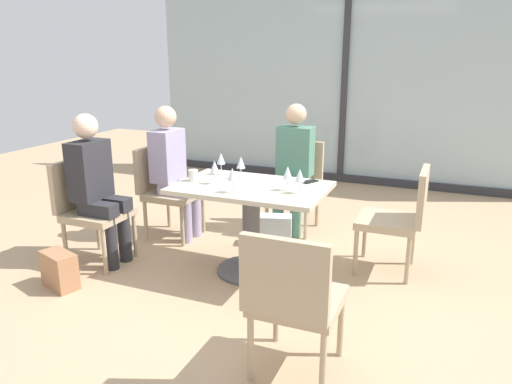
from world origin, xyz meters
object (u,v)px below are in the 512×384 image
at_px(chair_far_left, 165,186).
at_px(person_near_window, 293,162).
at_px(handbag_1, 60,270).
at_px(wine_glass_0, 215,167).
at_px(wine_glass_2, 241,163).
at_px(handbag_0, 275,230).
at_px(wine_glass_4, 288,173).
at_px(chair_side_end, 88,205).
at_px(chair_front_right, 293,296).
at_px(wine_glass_1, 232,175).
at_px(cell_phone_on_table, 310,181).
at_px(person_far_left, 174,166).
at_px(coffee_cup, 193,175).
at_px(chair_near_window, 296,180).
at_px(person_side_end, 97,183).
at_px(wine_glass_5, 221,159).
at_px(chair_far_right, 401,214).
at_px(dining_table_main, 251,211).
at_px(wine_glass_3, 300,176).

height_order(chair_far_left, person_near_window, person_near_window).
bearing_deg(handbag_1, wine_glass_0, 56.77).
bearing_deg(handbag_1, wine_glass_2, 60.61).
distance_m(wine_glass_2, handbag_0, 0.87).
bearing_deg(wine_glass_4, chair_side_end, -170.52).
relative_size(chair_front_right, person_near_window, 0.69).
height_order(wine_glass_1, cell_phone_on_table, wine_glass_1).
height_order(chair_far_left, person_far_left, person_far_left).
distance_m(wine_glass_4, coffee_cup, 0.80).
bearing_deg(chair_far_left, coffee_cup, -39.33).
distance_m(chair_near_window, handbag_0, 0.64).
height_order(person_near_window, person_side_end, same).
relative_size(person_near_window, wine_glass_5, 6.81).
bearing_deg(chair_far_right, wine_glass_2, -166.90).
xyz_separation_m(coffee_cup, handbag_0, (0.46, 0.67, -0.64)).
bearing_deg(chair_far_right, handbag_0, 171.07).
bearing_deg(wine_glass_1, dining_table_main, 77.63).
xyz_separation_m(chair_far_right, cell_phone_on_table, (-0.70, -0.18, 0.24)).
distance_m(wine_glass_0, cell_phone_on_table, 0.77).
bearing_deg(wine_glass_4, handbag_1, -152.97).
height_order(chair_near_window, chair_far_right, same).
relative_size(wine_glass_3, wine_glass_4, 1.00).
relative_size(chair_front_right, person_side_end, 0.69).
height_order(wine_glass_0, wine_glass_4, same).
xyz_separation_m(coffee_cup, handbag_1, (-0.75, -0.76, -0.64)).
bearing_deg(coffee_cup, wine_glass_3, -1.45).
bearing_deg(handbag_1, handbag_0, 68.50).
bearing_deg(wine_glass_0, wine_glass_5, 107.29).
bearing_deg(person_side_end, wine_glass_0, 13.95).
distance_m(chair_front_right, wine_glass_3, 1.19).
xyz_separation_m(chair_front_right, wine_glass_2, (-0.89, 1.32, 0.37)).
xyz_separation_m(chair_far_left, wine_glass_5, (0.72, -0.22, 0.37)).
relative_size(chair_near_window, wine_glass_0, 4.70).
height_order(chair_near_window, wine_glass_2, wine_glass_2).
bearing_deg(wine_glass_0, chair_far_left, 147.61).
bearing_deg(coffee_cup, chair_far_right, 17.49).
relative_size(chair_near_window, wine_glass_4, 4.70).
bearing_deg(chair_far_right, person_side_end, -162.17).
relative_size(chair_far_left, handbag_0, 2.90).
xyz_separation_m(wine_glass_4, coffee_cup, (-0.79, -0.02, -0.09)).
xyz_separation_m(person_far_left, coffee_cup, (0.50, -0.50, 0.08)).
bearing_deg(person_side_end, chair_near_window, 49.36).
bearing_deg(person_near_window, cell_phone_on_table, -63.02).
xyz_separation_m(person_side_end, coffee_cup, (0.76, 0.26, 0.08)).
bearing_deg(chair_far_left, handbag_0, 9.34).
bearing_deg(wine_glass_0, wine_glass_3, -0.55).
distance_m(person_far_left, wine_glass_5, 0.67).
bearing_deg(wine_glass_3, chair_far_right, 37.44).
relative_size(wine_glass_0, wine_glass_5, 1.00).
bearing_deg(person_far_left, handbag_1, -101.22).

